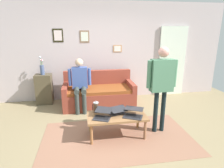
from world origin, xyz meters
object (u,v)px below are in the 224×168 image
object	(u,v)px
interior_door	(172,62)
laptop_left	(102,115)
laptop_right	(133,114)
laptop_center	(117,111)
french_press	(96,107)
flower_vase	(42,69)
person_standing	(162,79)
coffee_table	(117,117)
person_seated	(80,82)
side_shelf	(44,89)
couch	(99,94)

from	to	relation	value
interior_door	laptop_left	bearing A→B (deg)	42.67
interior_door	laptop_right	bearing A→B (deg)	50.82
laptop_center	french_press	distance (m)	0.41
flower_vase	person_standing	world-z (taller)	person_standing
coffee_table	person_seated	bearing A→B (deg)	-63.61
coffee_table	flower_vase	size ratio (longest dim) A/B	2.26
person_seated	laptop_center	bearing A→B (deg)	118.20
laptop_center	person_standing	world-z (taller)	person_standing
side_shelf	flower_vase	size ratio (longest dim) A/B	1.67
flower_vase	person_standing	distance (m)	3.12
coffee_table	side_shelf	size ratio (longest dim) A/B	1.35
laptop_right	laptop_center	bearing A→B (deg)	-29.51
laptop_right	side_shelf	distance (m)	2.78
interior_door	laptop_left	distance (m)	3.25
coffee_table	laptop_left	distance (m)	0.29
interior_door	laptop_center	world-z (taller)	interior_door
french_press	person_seated	bearing A→B (deg)	-75.32
laptop_left	flower_vase	size ratio (longest dim) A/B	0.89
laptop_left	laptop_center	xyz separation A→B (m)	(-0.29, -0.12, -0.00)
laptop_center	side_shelf	world-z (taller)	side_shelf
laptop_right	person_seated	bearing A→B (deg)	-56.25
laptop_right	interior_door	bearing A→B (deg)	-129.18
laptop_center	person_standing	size ratio (longest dim) A/B	0.23
couch	laptop_right	size ratio (longest dim) A/B	4.07
laptop_center	person_seated	distance (m)	1.47
interior_door	side_shelf	distance (m)	3.77
couch	laptop_left	size ratio (longest dim) A/B	4.22
french_press	flower_vase	world-z (taller)	flower_vase
couch	coffee_table	bearing A→B (deg)	96.83
flower_vase	laptop_center	bearing A→B (deg)	131.65
couch	flower_vase	distance (m)	1.63
interior_door	flower_vase	size ratio (longest dim) A/B	4.25
coffee_table	laptop_right	world-z (taller)	laptop_right
laptop_left	person_seated	world-z (taller)	person_seated
coffee_table	person_standing	bearing A→B (deg)	-178.52
laptop_right	person_standing	distance (m)	0.82
laptop_center	interior_door	bearing A→B (deg)	-135.24
couch	laptop_left	distance (m)	1.63
person_seated	french_press	bearing A→B (deg)	104.68
laptop_center	flower_vase	size ratio (longest dim) A/B	0.77
couch	laptop_left	xyz separation A→B (m)	(0.08, 1.63, 0.16)
couch	person_seated	bearing A→B (deg)	25.40
laptop_left	side_shelf	bearing A→B (deg)	-55.54
french_press	side_shelf	world-z (taller)	side_shelf
couch	laptop_right	distance (m)	1.73
laptop_center	french_press	world-z (taller)	french_press
coffee_table	person_seated	distance (m)	1.53
interior_door	side_shelf	xyz separation A→B (m)	(3.71, 0.19, -0.62)
laptop_right	person_seated	size ratio (longest dim) A/B	0.35
coffee_table	laptop_left	bearing A→B (deg)	13.12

